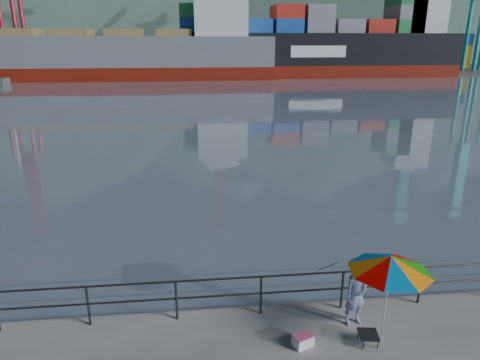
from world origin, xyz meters
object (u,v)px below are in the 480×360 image
at_px(fisherman, 356,294).
at_px(beach_umbrella, 390,264).
at_px(cooler_bag, 303,341).
at_px(bulk_carrier, 140,54).
at_px(container_ship, 321,43).

bearing_deg(fisherman, beach_umbrella, -79.61).
relative_size(beach_umbrella, cooler_bag, 5.08).
bearing_deg(bulk_carrier, fisherman, -80.12).
distance_m(beach_umbrella, container_ship, 77.04).
height_order(fisherman, beach_umbrella, beach_umbrella).
height_order(cooler_bag, container_ship, container_ship).
distance_m(fisherman, beach_umbrella, 1.40).
xyz_separation_m(fisherman, bulk_carrier, (-12.36, 70.91, 3.37)).
xyz_separation_m(fisherman, container_ship, (20.58, 73.52, 5.11)).
height_order(beach_umbrella, bulk_carrier, bulk_carrier).
height_order(cooler_bag, bulk_carrier, bulk_carrier).
relative_size(cooler_bag, bulk_carrier, 0.01).
distance_m(bulk_carrier, container_ship, 33.08).
bearing_deg(bulk_carrier, cooler_bag, -81.26).
bearing_deg(beach_umbrella, bulk_carrier, 100.07).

